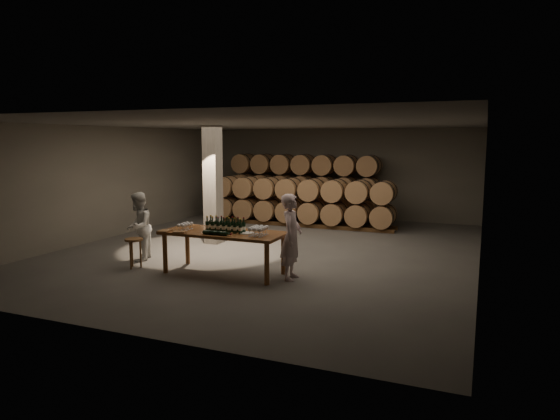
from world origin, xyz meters
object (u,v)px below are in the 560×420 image
at_px(tasting_table, 224,236).
at_px(bottle_cluster, 225,226).
at_px(person_man, 291,237).
at_px(notebook_near, 180,232).
at_px(person_woman, 139,227).
at_px(stool, 134,244).
at_px(plate, 247,233).

xyz_separation_m(tasting_table, bottle_cluster, (0.05, -0.02, 0.22)).
bearing_deg(person_man, bottle_cluster, 90.16).
relative_size(notebook_near, person_woman, 0.15).
bearing_deg(person_woman, bottle_cluster, 60.56).
bearing_deg(person_woman, notebook_near, 43.18).
xyz_separation_m(bottle_cluster, person_woman, (-2.46, 0.29, -0.21)).
bearing_deg(person_man, stool, 91.86).
distance_m(tasting_table, bottle_cluster, 0.23).
relative_size(stool, person_woman, 0.41).
xyz_separation_m(notebook_near, person_man, (2.26, 0.58, -0.04)).
relative_size(plate, notebook_near, 1.29).
relative_size(tasting_table, notebook_near, 10.78).
xyz_separation_m(person_man, person_woman, (-3.88, 0.14, -0.07)).
height_order(notebook_near, stool, notebook_near).
bearing_deg(tasting_table, stool, -170.59).
distance_m(plate, person_man, 0.95).
bearing_deg(bottle_cluster, person_man, 5.94).
distance_m(bottle_cluster, person_man, 1.44).
xyz_separation_m(bottle_cluster, stool, (-2.11, -0.33, -0.48)).
height_order(tasting_table, stool, tasting_table).
xyz_separation_m(bottle_cluster, plate, (0.48, 0.02, -0.11)).
bearing_deg(bottle_cluster, tasting_table, 163.33).
bearing_deg(person_man, notebook_near, 98.67).
height_order(tasting_table, bottle_cluster, bottle_cluster).
distance_m(bottle_cluster, plate, 0.50).
relative_size(tasting_table, person_man, 1.49).
bearing_deg(bottle_cluster, stool, -171.23).
xyz_separation_m(stool, person_woman, (-0.35, 0.61, 0.27)).
bearing_deg(plate, notebook_near, -161.24).
distance_m(bottle_cluster, notebook_near, 0.95).
xyz_separation_m(tasting_table, plate, (0.54, -0.00, 0.11)).
relative_size(bottle_cluster, person_woman, 0.54).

